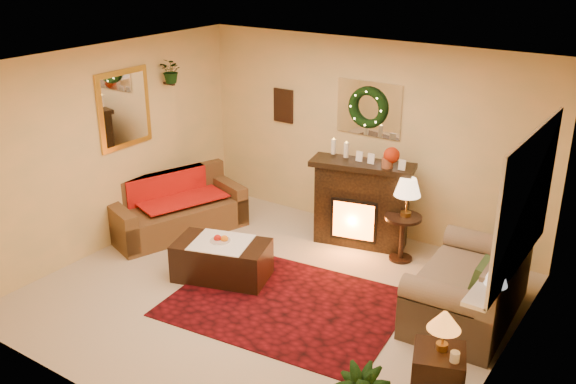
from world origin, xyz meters
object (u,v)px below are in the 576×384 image
Objects in this scene: loveseat at (468,281)px; side_table_round at (402,236)px; fireplace at (361,205)px; coffee_table at (222,262)px; end_table_square at (437,377)px; sofa at (177,203)px.

loveseat is 2.72× the size of side_table_round.
fireplace reaches higher than coffee_table.
coffee_table is (-0.92, -1.73, -0.34)m from fireplace.
end_table_square is at bearing -82.26° from loveseat.
sofa is 3.04× the size of side_table_round.
fireplace is at bearing 130.09° from end_table_square.
end_table_square is 0.49× the size of coffee_table.
coffee_table is at bearing -165.52° from loveseat.
end_table_square reaches higher than coffee_table.
end_table_square is at bearing 2.39° from sofa.
fireplace reaches higher than loveseat.
loveseat is 2.81m from coffee_table.
loveseat is 1.37m from side_table_round.
sofa is 4.00m from loveseat.
loveseat is at bearing 100.31° from end_table_square.
sofa is at bearing 179.91° from loveseat.
loveseat is 1.48× the size of coffee_table.
sofa reaches higher than side_table_round.
end_table_square is at bearing -58.84° from side_table_round.
fireplace is at bearing 169.76° from side_table_round.
fireplace is at bearing 150.02° from loveseat.
loveseat reaches higher than side_table_round.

